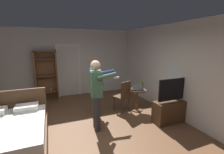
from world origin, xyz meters
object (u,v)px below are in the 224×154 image
object	(u,v)px
bed	(6,135)
person_blue_shirt	(96,91)
side_table	(137,97)
suitcase_dark	(34,106)
bookshelf	(46,74)
bottle_on_table	(143,86)
tv_flatscreen	(173,109)
wooden_chair	(123,95)
person_striped_shirt	(96,84)
laptop	(137,89)

from	to	relation	value
bed	person_blue_shirt	size ratio (longest dim) A/B	1.10
side_table	suitcase_dark	xyz separation A→B (m)	(-3.12, 1.23, -0.30)
side_table	person_blue_shirt	world-z (taller)	person_blue_shirt
bookshelf	bottle_on_table	distance (m)	3.66
tv_flatscreen	wooden_chair	xyz separation A→B (m)	(-0.98, 1.11, 0.17)
person_blue_shirt	wooden_chair	bearing A→B (deg)	33.08
side_table	tv_flatscreen	bearing A→B (deg)	-61.58
side_table	suitcase_dark	world-z (taller)	side_table
bottle_on_table	person_blue_shirt	size ratio (longest dim) A/B	0.17
bed	person_striped_shirt	distance (m)	2.44
person_blue_shirt	suitcase_dark	world-z (taller)	person_blue_shirt
tv_flatscreen	bookshelf	bearing A→B (deg)	134.76
person_blue_shirt	side_table	bearing A→B (deg)	21.55
bookshelf	wooden_chair	size ratio (longest dim) A/B	1.92
bookshelf	bottle_on_table	world-z (taller)	bookshelf
wooden_chair	suitcase_dark	size ratio (longest dim) A/B	1.90
tv_flatscreen	side_table	world-z (taller)	tv_flatscreen
bookshelf	person_striped_shirt	xyz separation A→B (m)	(1.38, -2.02, -0.05)
tv_flatscreen	person_blue_shirt	bearing A→B (deg)	168.93
side_table	person_striped_shirt	bearing A→B (deg)	169.97
bottle_on_table	wooden_chair	xyz separation A→B (m)	(-0.57, 0.19, -0.28)
bookshelf	bottle_on_table	bearing A→B (deg)	-39.52
tv_flatscreen	suitcase_dark	world-z (taller)	tv_flatscreen
bed	laptop	bearing A→B (deg)	10.66
person_blue_shirt	bookshelf	bearing A→B (deg)	112.19
person_blue_shirt	person_striped_shirt	distance (m)	0.86
side_table	person_blue_shirt	bearing A→B (deg)	-158.45
side_table	laptop	distance (m)	0.29
side_table	bottle_on_table	bearing A→B (deg)	-29.74
laptop	bottle_on_table	distance (m)	0.20
laptop	wooden_chair	size ratio (longest dim) A/B	0.39
bookshelf	suitcase_dark	size ratio (longest dim) A/B	3.65
bottle_on_table	person_blue_shirt	xyz separation A→B (m)	(-1.66, -0.52, 0.19)
side_table	laptop	bearing A→B (deg)	-133.92
laptop	person_blue_shirt	xyz separation A→B (m)	(-1.48, -0.56, 0.26)
tv_flatscreen	person_blue_shirt	world-z (taller)	person_blue_shirt
laptop	person_blue_shirt	distance (m)	1.60
suitcase_dark	laptop	bearing A→B (deg)	-38.54
person_blue_shirt	suitcase_dark	xyz separation A→B (m)	(-1.60, 1.83, -0.85)
bookshelf	laptop	distance (m)	3.51
bookshelf	person_blue_shirt	size ratio (longest dim) A/B	1.09
wooden_chair	bookshelf	bearing A→B (deg)	136.41
bed	tv_flatscreen	size ratio (longest dim) A/B	1.56
bottle_on_table	wooden_chair	world-z (taller)	bottle_on_table
wooden_chair	person_blue_shirt	xyz separation A→B (m)	(-1.09, -0.71, 0.47)
bookshelf	person_blue_shirt	bearing A→B (deg)	-67.81
bed	wooden_chair	world-z (taller)	bed
bed	laptop	world-z (taller)	bed
bottle_on_table	person_blue_shirt	world-z (taller)	person_blue_shirt
side_table	person_striped_shirt	distance (m)	1.42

